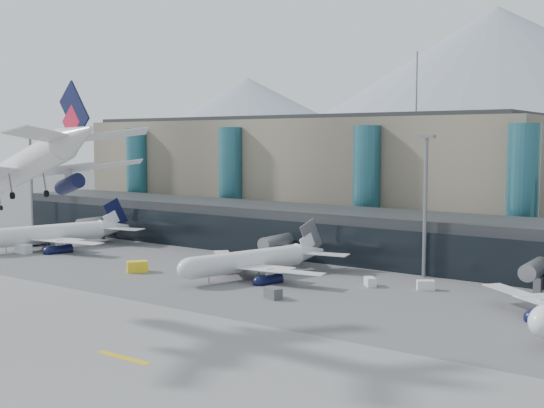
# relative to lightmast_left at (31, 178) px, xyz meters

# --- Properties ---
(ground) EXTENTS (900.00, 900.00, 0.00)m
(ground) POSITION_rel_lightmast_left_xyz_m (80.00, -45.00, -14.42)
(ground) COLOR #515154
(ground) RESTS_ON ground
(runway_strip) EXTENTS (400.00, 40.00, 0.04)m
(runway_strip) POSITION_rel_lightmast_left_xyz_m (80.00, -60.00, -14.40)
(runway_strip) COLOR slate
(runway_strip) RESTS_ON ground
(runway_markings) EXTENTS (128.00, 1.00, 0.02)m
(runway_markings) POSITION_rel_lightmast_left_xyz_m (80.00, -60.00, -14.37)
(runway_markings) COLOR gold
(runway_markings) RESTS_ON ground
(concourse) EXTENTS (170.00, 27.00, 10.00)m
(concourse) POSITION_rel_lightmast_left_xyz_m (79.98, 12.73, -9.45)
(concourse) COLOR black
(concourse) RESTS_ON ground
(terminal_main) EXTENTS (130.00, 30.00, 31.00)m
(terminal_main) POSITION_rel_lightmast_left_xyz_m (55.00, 45.00, 1.03)
(terminal_main) COLOR gray
(terminal_main) RESTS_ON ground
(teal_towers) EXTENTS (116.40, 19.40, 46.00)m
(teal_towers) POSITION_rel_lightmast_left_xyz_m (65.01, 29.01, -0.41)
(teal_towers) COLOR #27606E
(teal_towers) RESTS_ON ground
(lightmast_left) EXTENTS (3.00, 1.20, 25.60)m
(lightmast_left) POSITION_rel_lightmast_left_xyz_m (0.00, 0.00, 0.00)
(lightmast_left) COLOR slate
(lightmast_left) RESTS_ON ground
(lightmast_mid) EXTENTS (3.00, 1.20, 25.60)m
(lightmast_mid) POSITION_rel_lightmast_left_xyz_m (110.00, 3.00, 0.00)
(lightmast_mid) COLOR slate
(lightmast_mid) RESTS_ON ground
(hero_jet) EXTENTS (34.10, 33.74, 11.02)m
(hero_jet) POSITION_rel_lightmast_left_xyz_m (81.45, -57.83, 8.16)
(hero_jet) COLOR silver
(hero_jet) RESTS_ON ground
(jet_parked_left) EXTENTS (36.16, 37.85, 12.15)m
(jet_parked_left) POSITION_rel_lightmast_left_xyz_m (28.68, -12.53, -9.82)
(jet_parked_left) COLOR silver
(jet_parked_left) RESTS_ON ground
(jet_parked_mid) EXTENTS (32.03, 33.71, 10.82)m
(jet_parked_mid) POSITION_rel_lightmast_left_xyz_m (85.34, -12.70, -10.33)
(jet_parked_mid) COLOR silver
(jet_parked_mid) RESTS_ON ground
(veh_a) EXTENTS (3.60, 2.05, 2.01)m
(veh_a) POSITION_rel_lightmast_left_xyz_m (28.39, -22.79, -13.41)
(veh_a) COLOR silver
(veh_a) RESTS_ON ground
(veh_c) EXTENTS (3.48, 2.69, 1.72)m
(veh_c) POSITION_rel_lightmast_left_xyz_m (97.29, -26.36, -13.56)
(veh_c) COLOR #48484C
(veh_c) RESTS_ON ground
(veh_d) EXTENTS (3.18, 2.78, 1.61)m
(veh_d) POSITION_rel_lightmast_left_xyz_m (114.45, -6.97, -13.62)
(veh_d) COLOR silver
(veh_d) RESTS_ON ground
(veh_f) EXTENTS (3.62, 3.75, 1.91)m
(veh_f) POSITION_rel_lightmast_left_xyz_m (5.73, -1.99, -13.47)
(veh_f) COLOR #48484C
(veh_f) RESTS_ON ground
(veh_g) EXTENTS (2.87, 2.90, 1.50)m
(veh_g) POSITION_rel_lightmast_left_xyz_m (105.58, -9.52, -13.67)
(veh_g) COLOR silver
(veh_g) RESTS_ON ground
(veh_h) EXTENTS (3.91, 4.20, 2.09)m
(veh_h) POSITION_rel_lightmast_left_xyz_m (64.33, -23.53, -13.37)
(veh_h) COLOR yellow
(veh_h) RESTS_ON ground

